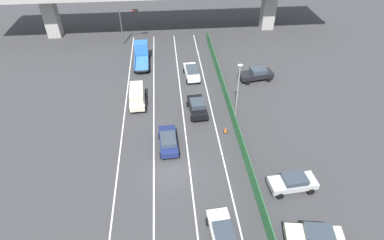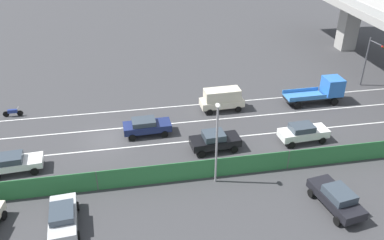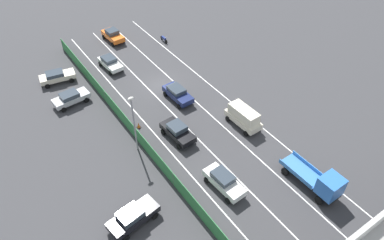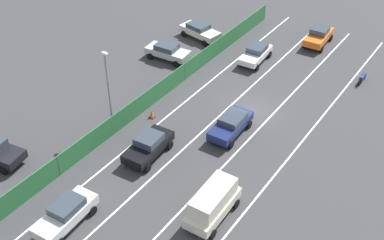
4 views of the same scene
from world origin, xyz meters
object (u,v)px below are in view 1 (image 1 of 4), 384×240
at_px(car_van_cream, 137,96).
at_px(traffic_cone, 226,130).
at_px(flatbed_truck_blue, 141,53).
at_px(street_lamp, 238,86).
at_px(parked_sedan_cream, 315,236).
at_px(parked_wagon_silver, 293,182).
at_px(parked_sedan_dark, 257,74).
at_px(car_sedan_white, 223,233).
at_px(car_sedan_black, 197,106).
at_px(car_hatchback_white, 192,72).
at_px(car_sedan_navy, 168,141).
at_px(traffic_light, 127,20).

bearing_deg(car_van_cream, traffic_cone, -32.25).
height_order(car_van_cream, traffic_cone, car_van_cream).
xyz_separation_m(flatbed_truck_blue, traffic_cone, (9.65, -17.34, -1.04)).
bearing_deg(street_lamp, traffic_cone, -120.21).
height_order(car_van_cream, parked_sedan_cream, car_van_cream).
relative_size(flatbed_truck_blue, parked_wagon_silver, 1.40).
bearing_deg(parked_sedan_dark, parked_wagon_silver, -94.69).
xyz_separation_m(car_van_cream, parked_sedan_dark, (16.01, 4.35, -0.35)).
height_order(car_sedan_white, street_lamp, street_lamp).
bearing_deg(parked_sedan_dark, flatbed_truck_blue, 156.81).
bearing_deg(parked_sedan_cream, car_van_cream, 125.82).
height_order(parked_wagon_silver, parked_sedan_dark, parked_sedan_dark).
height_order(car_van_cream, parked_sedan_dark, car_van_cream).
distance_m(car_sedan_black, parked_wagon_silver, 14.19).
relative_size(flatbed_truck_blue, parked_sedan_dark, 1.29).
distance_m(car_sedan_black, car_hatchback_white, 8.13).
bearing_deg(car_sedan_white, flatbed_truck_blue, 103.29).
relative_size(car_sedan_navy, traffic_cone, 6.21).
height_order(flatbed_truck_blue, traffic_light, traffic_light).
relative_size(flatbed_truck_blue, traffic_cone, 8.61).
relative_size(car_sedan_navy, parked_sedan_dark, 0.93).
xyz_separation_m(street_lamp, traffic_cone, (-1.66, -2.84, -3.84)).
relative_size(parked_wagon_silver, parked_sedan_dark, 0.92).
relative_size(car_van_cream, traffic_cone, 6.30).
relative_size(car_hatchback_white, street_lamp, 0.66).
relative_size(parked_sedan_cream, parked_sedan_dark, 0.96).
bearing_deg(car_hatchback_white, parked_wagon_silver, -70.34).
height_order(car_sedan_navy, flatbed_truck_blue, flatbed_truck_blue).
xyz_separation_m(car_hatchback_white, car_van_cream, (-7.21, -5.72, 0.35)).
bearing_deg(car_sedan_black, car_sedan_navy, -122.63).
bearing_deg(car_hatchback_white, flatbed_truck_blue, 142.40).
bearing_deg(car_sedan_white, parked_sedan_dark, 69.58).
bearing_deg(street_lamp, car_hatchback_white, 115.29).
bearing_deg(traffic_cone, car_hatchback_white, 102.47).
distance_m(parked_sedan_dark, street_lamp, 9.51).
bearing_deg(street_lamp, car_sedan_black, 167.63).
bearing_deg(car_sedan_black, car_hatchback_white, 89.34).
distance_m(parked_sedan_cream, traffic_light, 41.01).
height_order(car_sedan_navy, parked_wagon_silver, car_sedan_navy).
xyz_separation_m(car_sedan_white, parked_sedan_cream, (7.01, -0.87, 0.01)).
distance_m(car_hatchback_white, car_sedan_navy, 14.27).
bearing_deg(car_sedan_navy, traffic_light, 102.22).
distance_m(car_sedan_navy, flatbed_truck_blue, 19.47).
xyz_separation_m(car_sedan_navy, parked_sedan_dark, (12.51, 12.41, 0.03)).
xyz_separation_m(parked_sedan_cream, street_lamp, (-2.82, 16.48, 3.30)).
relative_size(car_hatchback_white, parked_sedan_cream, 0.98).
height_order(car_hatchback_white, traffic_cone, car_hatchback_white).
xyz_separation_m(car_hatchback_white, car_sedan_navy, (-3.71, -13.78, -0.03)).
xyz_separation_m(parked_sedan_dark, traffic_light, (-18.07, 13.26, 3.08)).
height_order(parked_wagon_silver, traffic_cone, parked_wagon_silver).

